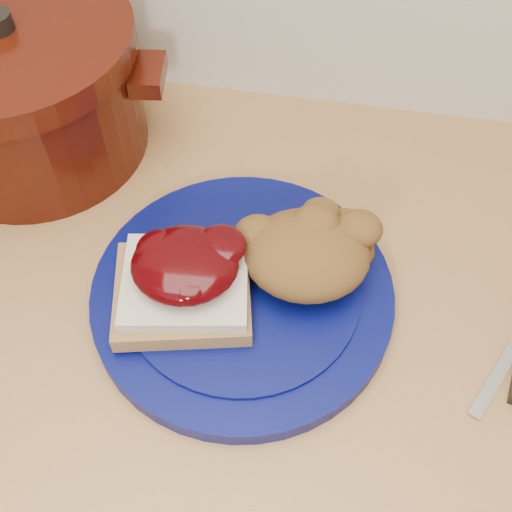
% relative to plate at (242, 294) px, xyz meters
% --- Properties ---
extents(base_cabinet, '(4.00, 0.60, 0.86)m').
position_rel_plate_xyz_m(base_cabinet, '(-0.01, 0.01, -0.48)').
color(base_cabinet, beige).
rests_on(base_cabinet, floor).
extents(plate, '(0.33, 0.33, 0.02)m').
position_rel_plate_xyz_m(plate, '(0.00, 0.00, 0.00)').
color(plate, '#05094B').
rests_on(plate, wood_countertop).
extents(sandwich, '(0.15, 0.14, 0.06)m').
position_rel_plate_xyz_m(sandwich, '(-0.05, -0.02, 0.04)').
color(sandwich, olive).
rests_on(sandwich, plate).
extents(stuffing_mound, '(0.13, 0.12, 0.06)m').
position_rel_plate_xyz_m(stuffing_mound, '(0.06, 0.03, 0.04)').
color(stuffing_mound, brown).
rests_on(stuffing_mound, plate).
extents(butter_knife, '(0.08, 0.14, 0.00)m').
position_rel_plate_xyz_m(butter_knife, '(0.26, -0.02, -0.01)').
color(butter_knife, silver).
rests_on(butter_knife, wood_countertop).
extents(dutch_oven, '(0.32, 0.31, 0.17)m').
position_rel_plate_xyz_m(dutch_oven, '(-0.28, 0.18, 0.07)').
color(dutch_oven, '#370D05').
rests_on(dutch_oven, wood_countertop).
extents(pepper_grinder, '(0.06, 0.06, 0.11)m').
position_rel_plate_xyz_m(pepper_grinder, '(-0.31, 0.23, 0.05)').
color(pepper_grinder, black).
rests_on(pepper_grinder, wood_countertop).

